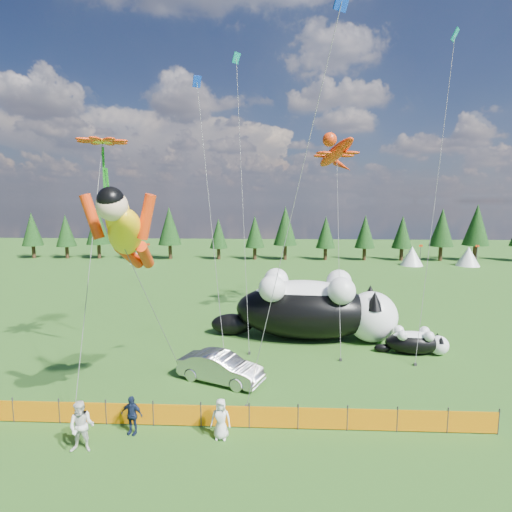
# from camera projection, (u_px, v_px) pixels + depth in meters

# --- Properties ---
(ground) EXTENTS (160.00, 160.00, 0.00)m
(ground) POSITION_uv_depth(u_px,v_px,m) (233.00, 393.00, 19.48)
(ground) COLOR #0F3409
(ground) RESTS_ON ground
(safety_fence) EXTENTS (22.06, 0.06, 1.10)m
(safety_fence) POSITION_uv_depth(u_px,v_px,m) (225.00, 416.00, 16.44)
(safety_fence) COLOR #262626
(safety_fence) RESTS_ON ground
(tree_line) EXTENTS (90.00, 4.00, 8.00)m
(tree_line) POSITION_uv_depth(u_px,v_px,m) (262.00, 235.00, 63.47)
(tree_line) COLOR black
(tree_line) RESTS_ON ground
(festival_tents) EXTENTS (50.00, 3.20, 2.80)m
(festival_tents) POSITION_uv_depth(u_px,v_px,m) (336.00, 255.00, 58.38)
(festival_tents) COLOR white
(festival_tents) RESTS_ON ground
(cat_large) EXTENTS (12.64, 5.32, 4.56)m
(cat_large) POSITION_uv_depth(u_px,v_px,m) (313.00, 307.00, 26.97)
(cat_large) COLOR black
(cat_large) RESTS_ON ground
(cat_small) EXTENTS (4.41, 1.80, 1.59)m
(cat_small) POSITION_uv_depth(u_px,v_px,m) (416.00, 342.00, 24.43)
(cat_small) COLOR black
(cat_small) RESTS_ON ground
(car) EXTENTS (4.77, 3.18, 1.49)m
(car) POSITION_uv_depth(u_px,v_px,m) (221.00, 367.00, 20.66)
(car) COLOR #B3B3B8
(car) RESTS_ON ground
(spectator_b) EXTENTS (1.00, 0.64, 1.96)m
(spectator_b) POSITION_uv_depth(u_px,v_px,m) (82.00, 427.00, 14.81)
(spectator_b) COLOR silver
(spectator_b) RESTS_ON ground
(spectator_c) EXTENTS (1.01, 0.65, 1.59)m
(spectator_c) POSITION_uv_depth(u_px,v_px,m) (132.00, 415.00, 15.98)
(spectator_c) COLOR #151F3A
(spectator_c) RESTS_ON ground
(spectator_e) EXTENTS (0.83, 0.57, 1.63)m
(spectator_e) POSITION_uv_depth(u_px,v_px,m) (221.00, 419.00, 15.65)
(spectator_e) COLOR silver
(spectator_e) RESTS_ON ground
(superhero_kite) EXTENTS (5.46, 7.63, 10.69)m
(superhero_kite) POSITION_uv_depth(u_px,v_px,m) (125.00, 233.00, 16.22)
(superhero_kite) COLOR yellow
(superhero_kite) RESTS_ON ground
(gecko_kite) EXTENTS (5.44, 11.75, 15.17)m
(gecko_kite) POSITION_uv_depth(u_px,v_px,m) (336.00, 153.00, 29.56)
(gecko_kite) COLOR red
(gecko_kite) RESTS_ON ground
(flower_kite) EXTENTS (3.20, 7.60, 13.67)m
(flower_kite) POSITION_uv_depth(u_px,v_px,m) (102.00, 144.00, 21.14)
(flower_kite) COLOR red
(flower_kite) RESTS_ON ground
(diamond_kite_a) EXTENTS (2.73, 5.24, 17.43)m
(diamond_kite_a) POSITION_uv_depth(u_px,v_px,m) (199.00, 100.00, 23.95)
(diamond_kite_a) COLOR #0C38C1
(diamond_kite_a) RESTS_ON ground
(diamond_kite_b) EXTENTS (4.46, 7.66, 21.82)m
(diamond_kite_b) POSITION_uv_depth(u_px,v_px,m) (453.00, 49.00, 26.54)
(diamond_kite_b) COLOR #0C947F
(diamond_kite_b) RESTS_ON ground
(diamond_kite_c) EXTENTS (4.23, 1.55, 17.48)m
(diamond_kite_c) POSITION_uv_depth(u_px,v_px,m) (338.00, 20.00, 14.65)
(diamond_kite_c) COLOR #0C38C1
(diamond_kite_c) RESTS_ON ground
(diamond_kite_d) EXTENTS (1.88, 7.98, 21.01)m
(diamond_kite_d) POSITION_uv_depth(u_px,v_px,m) (237.00, 72.00, 28.90)
(diamond_kite_d) COLOR #0C947F
(diamond_kite_d) RESTS_ON ground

